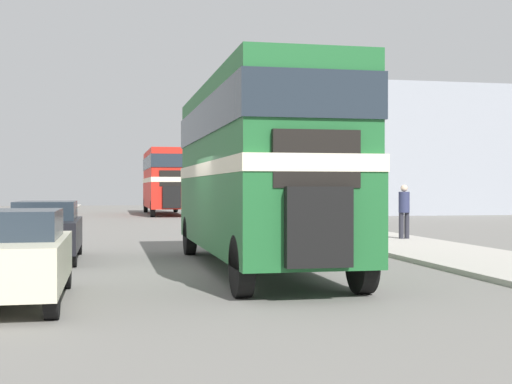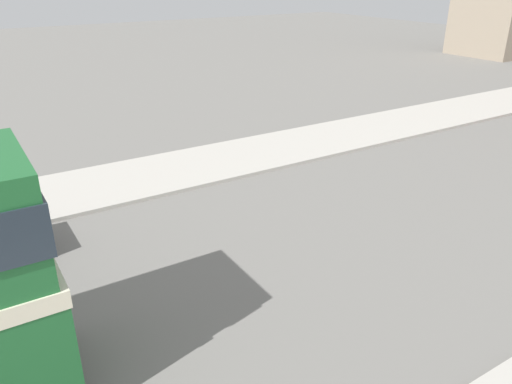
{
  "view_description": "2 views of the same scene",
  "coord_description": "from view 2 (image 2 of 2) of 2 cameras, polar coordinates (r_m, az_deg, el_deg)",
  "views": [
    {
      "loc": [
        -2.25,
        -15.62,
        1.84
      ],
      "look_at": [
        1.0,
        0.09,
        1.75
      ],
      "focal_mm": 50.0,
      "sensor_mm": 36.0,
      "label": 1
    },
    {
      "loc": [
        8.47,
        4.07,
        6.47
      ],
      "look_at": [
        0.0,
        9.34,
        2.01
      ],
      "focal_mm": 35.0,
      "sensor_mm": 36.0,
      "label": 2
    }
  ],
  "objects": []
}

